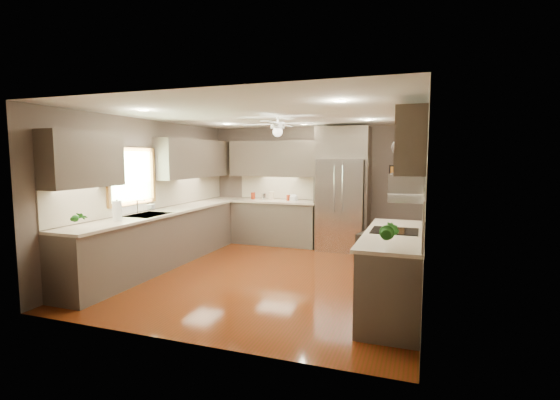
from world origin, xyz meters
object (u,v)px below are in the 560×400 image
Objects in this scene: canister_b at (264,197)px; potted_plant_right at (389,232)px; paper_towel at (117,211)px; bowl at (293,200)px; stool at (370,246)px; canister_c at (271,196)px; microwave at (406,187)px; soap_bottle at (152,206)px; canister_d at (288,198)px; potted_plant_left at (77,217)px; refrigerator at (342,191)px; canister_a at (253,196)px.

canister_b is 0.43× the size of potted_plant_right.
paper_towel is (-3.84, 0.55, -0.03)m from potted_plant_right.
bowl reaches higher than stool.
bowl is (0.64, 0.05, -0.04)m from canister_b.
canister_c is 0.58× the size of paper_towel.
potted_plant_right reaches higher than paper_towel.
soap_bottle is at bearing 175.08° from microwave.
soap_bottle reaches higher than canister_d.
canister_d is (0.53, 0.06, -0.01)m from canister_b.
potted_plant_right is at bearing 2.01° from potted_plant_left.
soap_bottle is 1.68m from potted_plant_left.
potted_plant_right is at bearing -80.09° from stool.
refrigerator is (2.66, 4.03, 0.10)m from potted_plant_left.
paper_towel reaches higher than canister_c.
bowl is at bearing 175.71° from refrigerator.
refrigerator is 4.94× the size of stool.
stool is (0.65, -0.62, -0.95)m from refrigerator.
potted_plant_left is at bearing -105.04° from canister_c.
refrigerator is (1.55, -0.09, 0.16)m from canister_c.
potted_plant_right is (2.91, -3.92, 0.10)m from canister_b.
refrigerator is at bearing 51.87° from paper_towel.
microwave reaches higher than canister_a.
potted_plant_right is at bearing -21.11° from soap_bottle.
canister_d is at bearing 175.94° from refrigerator.
canister_a is 0.41m from canister_c.
stool is (2.34, -0.64, -0.77)m from canister_b.
potted_plant_right is at bearing -59.10° from canister_d.
soap_bottle is 0.84× the size of bowl.
canister_a is 5.07m from potted_plant_right.
canister_b is 2.55m from stool.
refrigerator reaches higher than canister_c.
potted_plant_right is at bearing -53.39° from canister_b.
potted_plant_left is 3.88m from potted_plant_right.
canister_b is at bearing -175.29° from bowl.
refrigerator is 1.30m from stool.
canister_c is 3.60m from paper_towel.
potted_plant_right is 4.08m from refrigerator.
canister_b is 2.61m from soap_bottle.
bowl is (0.10, -0.00, -0.03)m from canister_d.
potted_plant_left reaches higher than soap_bottle.
bowl is 0.44× the size of stool.
stool is at bearing -17.86° from canister_c.
canister_b is 4.89m from potted_plant_right.
bowl is 0.09× the size of refrigerator.
microwave is at bearing -4.92° from soap_bottle.
stool is at bearing 108.02° from microwave.
refrigerator is at bearing -4.29° from bowl.
canister_d is 4.64m from potted_plant_right.
paper_towel reaches higher than canister_b.
canister_b is at bearing 76.63° from potted_plant_left.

